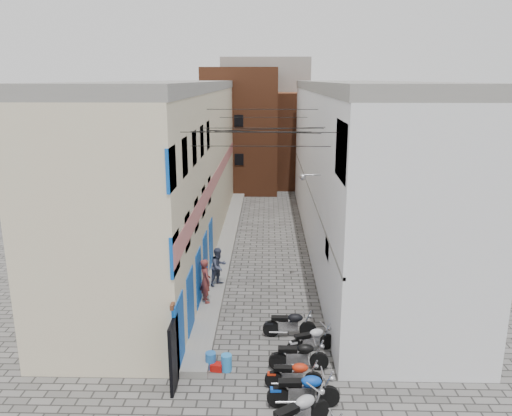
# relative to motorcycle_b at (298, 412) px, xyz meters

# --- Properties ---
(ground) EXTENTS (90.00, 90.00, 0.00)m
(ground) POSITION_rel_motorcycle_b_xyz_m (-1.11, 2.36, -0.62)
(ground) COLOR #54524F
(ground) RESTS_ON ground
(plinth) EXTENTS (0.90, 26.00, 0.25)m
(plinth) POSITION_rel_motorcycle_b_xyz_m (-3.16, 15.36, -0.49)
(plinth) COLOR gray
(plinth) RESTS_ON ground
(building_left) EXTENTS (5.10, 27.00, 9.00)m
(building_left) POSITION_rel_motorcycle_b_xyz_m (-6.09, 15.31, 3.88)
(building_left) COLOR beige
(building_left) RESTS_ON ground
(building_right) EXTENTS (5.94, 26.00, 9.00)m
(building_right) POSITION_rel_motorcycle_b_xyz_m (3.89, 15.35, 3.89)
(building_right) COLOR silver
(building_right) RESTS_ON ground
(building_far_brick_left) EXTENTS (6.00, 6.00, 10.00)m
(building_far_brick_left) POSITION_rel_motorcycle_b_xyz_m (-3.11, 30.36, 4.38)
(building_far_brick_left) COLOR brown
(building_far_brick_left) RESTS_ON ground
(building_far_brick_right) EXTENTS (5.00, 6.00, 8.00)m
(building_far_brick_right) POSITION_rel_motorcycle_b_xyz_m (1.89, 32.36, 3.38)
(building_far_brick_right) COLOR brown
(building_far_brick_right) RESTS_ON ground
(building_far_concrete) EXTENTS (8.00, 5.00, 11.00)m
(building_far_concrete) POSITION_rel_motorcycle_b_xyz_m (-1.11, 36.36, 4.88)
(building_far_concrete) COLOR gray
(building_far_concrete) RESTS_ON ground
(far_shopfront) EXTENTS (2.00, 0.30, 2.40)m
(far_shopfront) POSITION_rel_motorcycle_b_xyz_m (-1.11, 27.56, 0.58)
(far_shopfront) COLOR black
(far_shopfront) RESTS_ON ground
(overhead_wires) EXTENTS (5.80, 13.02, 1.32)m
(overhead_wires) POSITION_rel_motorcycle_b_xyz_m (-1.11, 10.00, 6.51)
(overhead_wires) COLOR black
(overhead_wires) RESTS_ON ground
(motorcycle_b) EXTENTS (2.12, 1.79, 1.23)m
(motorcycle_b) POSITION_rel_motorcycle_b_xyz_m (0.00, 0.00, 0.00)
(motorcycle_b) COLOR #98989C
(motorcycle_b) RESTS_ON ground
(motorcycle_c) EXTENTS (2.12, 0.74, 1.21)m
(motorcycle_c) POSITION_rel_motorcycle_b_xyz_m (0.21, 1.07, -0.01)
(motorcycle_c) COLOR #0B3BA7
(motorcycle_c) RESTS_ON ground
(motorcycle_d) EXTENTS (1.76, 0.57, 1.02)m
(motorcycle_d) POSITION_rel_motorcycle_b_xyz_m (-0.02, 1.96, -0.11)
(motorcycle_d) COLOR #AE230C
(motorcycle_d) RESTS_ON ground
(motorcycle_e) EXTENTS (1.95, 0.66, 1.12)m
(motorcycle_e) POSITION_rel_motorcycle_b_xyz_m (0.19, 2.95, -0.06)
(motorcycle_e) COLOR black
(motorcycle_e) RESTS_ON ground
(motorcycle_f) EXTENTS (1.86, 1.14, 1.03)m
(motorcycle_f) POSITION_rel_motorcycle_b_xyz_m (0.68, 4.05, -0.10)
(motorcycle_f) COLOR #BDBCC1
(motorcycle_f) RESTS_ON ground
(motorcycle_g) EXTENTS (1.96, 0.65, 1.13)m
(motorcycle_g) POSITION_rel_motorcycle_b_xyz_m (-0.02, 5.08, -0.05)
(motorcycle_g) COLOR black
(motorcycle_g) RESTS_ON ground
(person_a) EXTENTS (0.68, 0.79, 1.84)m
(person_a) POSITION_rel_motorcycle_b_xyz_m (-3.35, 7.44, 0.55)
(person_a) COLOR brown
(person_a) RESTS_ON plinth
(person_b) EXTENTS (1.03, 1.05, 1.71)m
(person_b) POSITION_rel_motorcycle_b_xyz_m (-2.99, 9.21, 0.49)
(person_b) COLOR #3A4057
(person_b) RESTS_ON plinth
(water_jug_near) EXTENTS (0.42, 0.42, 0.55)m
(water_jug_near) POSITION_rel_motorcycle_b_xyz_m (-2.14, 2.86, -0.34)
(water_jug_near) COLOR #287FCB
(water_jug_near) RESTS_ON ground
(water_jug_far) EXTENTS (0.46, 0.46, 0.54)m
(water_jug_far) POSITION_rel_motorcycle_b_xyz_m (-2.66, 2.99, -0.34)
(water_jug_far) COLOR #2364B0
(water_jug_far) RESTS_ON ground
(red_crate) EXTENTS (0.43, 0.36, 0.24)m
(red_crate) POSITION_rel_motorcycle_b_xyz_m (-2.45, 2.86, -0.50)
(red_crate) COLOR #AF110C
(red_crate) RESTS_ON ground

